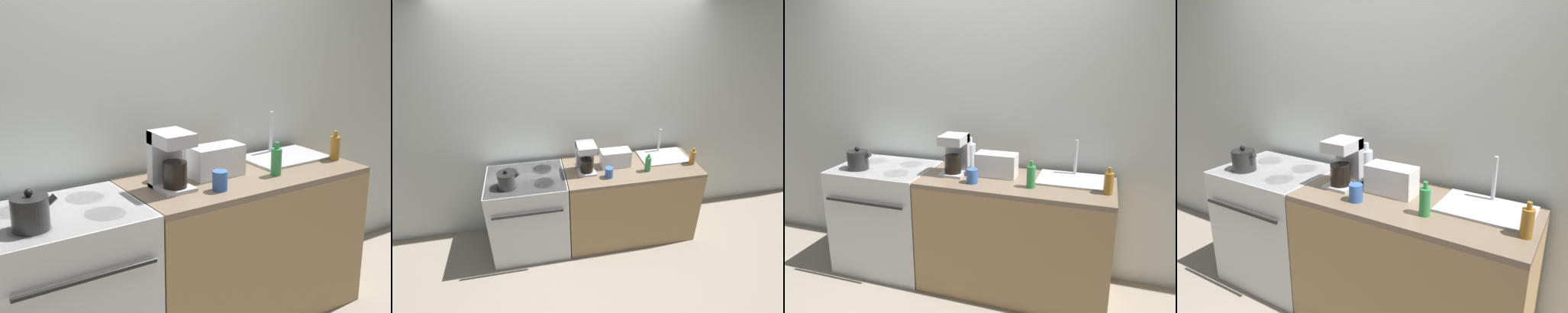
% 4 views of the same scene
% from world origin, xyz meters
% --- Properties ---
extents(ground_plane, '(12.00, 12.00, 0.00)m').
position_xyz_m(ground_plane, '(0.00, 0.00, 0.00)').
color(ground_plane, gray).
extents(wall_back, '(8.00, 0.05, 2.60)m').
position_xyz_m(wall_back, '(0.00, 0.69, 1.30)').
color(wall_back, silver).
rests_on(wall_back, ground_plane).
extents(stove, '(0.78, 0.65, 0.90)m').
position_xyz_m(stove, '(-0.60, 0.30, 0.46)').
color(stove, silver).
rests_on(stove, ground_plane).
extents(counter_block, '(1.42, 0.64, 0.90)m').
position_xyz_m(counter_block, '(0.51, 0.32, 0.45)').
color(counter_block, tan).
rests_on(counter_block, ground_plane).
extents(kettle, '(0.21, 0.17, 0.19)m').
position_xyz_m(kettle, '(-0.77, 0.18, 0.97)').
color(kettle, black).
rests_on(kettle, stove).
extents(toaster, '(0.31, 0.15, 0.18)m').
position_xyz_m(toaster, '(0.34, 0.36, 0.99)').
color(toaster, white).
rests_on(toaster, counter_block).
extents(coffee_maker, '(0.18, 0.22, 0.31)m').
position_xyz_m(coffee_maker, '(0.01, 0.33, 1.06)').
color(coffee_maker, '#B7B7BC').
rests_on(coffee_maker, counter_block).
extents(sink_tray, '(0.51, 0.35, 0.28)m').
position_xyz_m(sink_tray, '(0.91, 0.43, 0.91)').
color(sink_tray, '#B7B7BC').
rests_on(sink_tray, counter_block).
extents(bottle_clear, '(0.09, 0.09, 0.26)m').
position_xyz_m(bottle_clear, '(0.09, 0.47, 1.00)').
color(bottle_clear, silver).
rests_on(bottle_clear, counter_block).
extents(bottle_green, '(0.06, 0.06, 0.19)m').
position_xyz_m(bottle_green, '(0.64, 0.19, 0.98)').
color(bottle_green, '#338C47').
rests_on(bottle_green, counter_block).
extents(bottle_amber, '(0.06, 0.06, 0.18)m').
position_xyz_m(bottle_amber, '(1.15, 0.23, 0.97)').
color(bottle_amber, '#9E6B23').
rests_on(bottle_amber, counter_block).
extents(cup_blue, '(0.08, 0.08, 0.11)m').
position_xyz_m(cup_blue, '(0.22, 0.15, 0.95)').
color(cup_blue, '#3860B2').
rests_on(cup_blue, counter_block).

